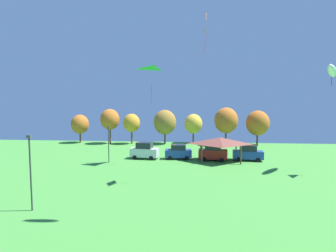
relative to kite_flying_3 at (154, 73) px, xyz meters
name	(u,v)px	position (x,y,z in m)	size (l,w,h in m)	color
kite_flying_3	(154,73)	(0.00, 0.00, 0.00)	(3.59, 3.25, 4.66)	green
kite_flying_5	(332,71)	(22.80, -0.83, 0.01)	(3.17, 4.17, 2.78)	white
kite_flying_7	(205,25)	(6.56, -7.19, 4.21)	(0.36, 2.17, 4.36)	orange
parked_car_leftmost	(144,151)	(-2.14, 4.23, -11.51)	(4.52, 2.40, 2.62)	silver
parked_car_second_from_left	(178,152)	(3.17, 4.50, -11.65)	(4.21, 2.22, 2.29)	#234299
parked_car_third_from_left	(213,152)	(8.47, 3.83, -11.51)	(4.42, 2.26, 2.63)	maroon
parked_car_rightmost_in_row	(248,153)	(13.78, 4.27, -11.63)	(4.62, 2.33, 2.35)	#234299
park_pavilion	(220,141)	(9.48, 3.61, -9.70)	(7.13, 5.25, 3.60)	brown
light_post_0	(109,142)	(-6.86, 0.97, -9.71)	(0.36, 0.20, 5.36)	#2D2D33
light_post_1	(30,168)	(-7.72, -16.39, -9.29)	(0.36, 0.20, 6.18)	#2D2D33
treeline_tree_0	(80,124)	(-19.36, 19.80, -8.68)	(3.85, 3.85, 6.24)	brown
treeline_tree_1	(110,119)	(-12.37, 19.22, -7.55)	(4.08, 4.08, 7.50)	brown
treeline_tree_2	(132,123)	(-7.62, 19.32, -8.30)	(3.61, 3.61, 6.49)	brown
treeline_tree_3	(165,122)	(-0.46, 19.79, -8.11)	(4.82, 4.82, 7.34)	brown
treeline_tree_4	(193,124)	(5.67, 21.69, -8.57)	(3.90, 3.90, 6.37)	brown
treeline_tree_5	(226,120)	(12.39, 19.11, -7.61)	(4.86, 4.86, 7.86)	brown
treeline_tree_6	(258,123)	(19.09, 20.25, -8.21)	(4.79, 4.79, 7.22)	brown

